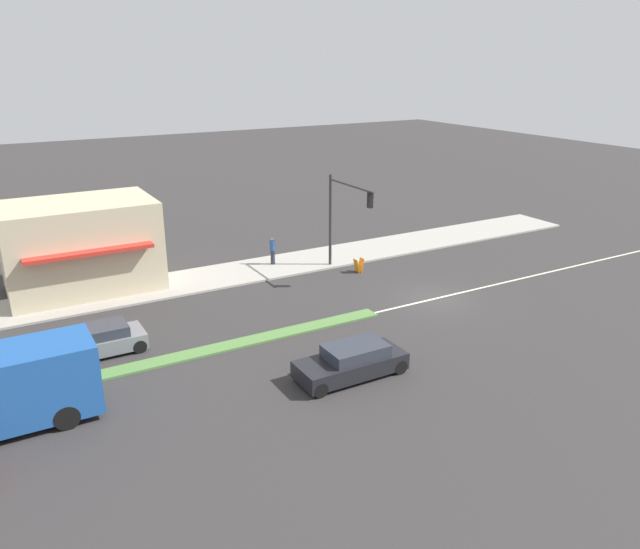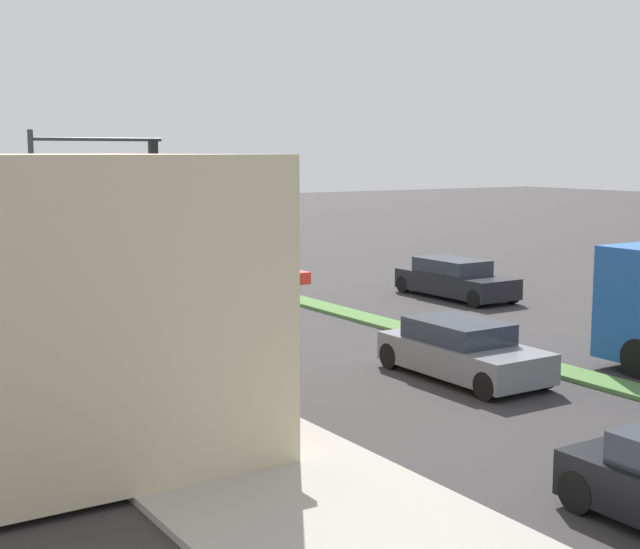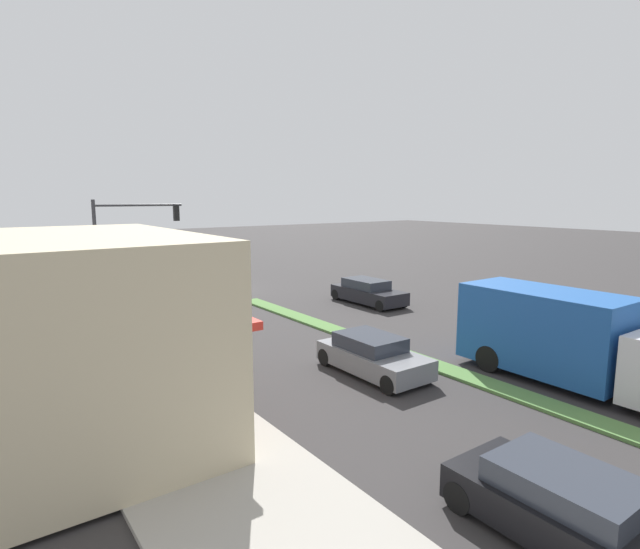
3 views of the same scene
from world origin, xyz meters
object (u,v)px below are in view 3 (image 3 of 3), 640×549
(sedan_dark, at_px, (368,292))
(suv_black, at_px, (574,511))
(delivery_truck, at_px, (571,339))
(suv_grey, at_px, (373,355))
(traffic_signal_main, at_px, (125,235))
(warning_aframe_sign, at_px, (132,297))
(pedestrian, at_px, (72,308))

(sedan_dark, bearing_deg, suv_black, 59.13)
(delivery_truck, distance_m, sedan_dark, 13.13)
(delivery_truck, xyz_separation_m, suv_grey, (4.40, -4.30, -0.85))
(traffic_signal_main, distance_m, sedan_dark, 13.24)
(warning_aframe_sign, relative_size, suv_black, 0.20)
(pedestrian, relative_size, suv_grey, 0.43)
(warning_aframe_sign, height_order, sedan_dark, sedan_dark)
(pedestrian, distance_m, delivery_truck, 19.84)
(traffic_signal_main, relative_size, delivery_truck, 0.75)
(warning_aframe_sign, bearing_deg, suv_black, 91.70)
(delivery_truck, relative_size, suv_grey, 1.87)
(suv_black, xyz_separation_m, sedan_dark, (-10.00, -16.73, 0.03))
(warning_aframe_sign, xyz_separation_m, suv_black, (-0.71, 24.03, 0.19))
(traffic_signal_main, xyz_separation_m, sedan_dark, (-11.12, 6.40, -3.26))
(warning_aframe_sign, distance_m, sedan_dark, 12.97)
(traffic_signal_main, bearing_deg, delivery_truck, 113.43)
(traffic_signal_main, xyz_separation_m, suv_grey, (-3.92, 14.90, -3.28))
(pedestrian, distance_m, sedan_dark, 14.72)
(traffic_signal_main, distance_m, delivery_truck, 21.07)
(pedestrian, bearing_deg, sedan_dark, 166.92)
(pedestrian, relative_size, delivery_truck, 0.23)
(suv_grey, bearing_deg, delivery_truck, 135.63)
(pedestrian, distance_m, suv_black, 20.53)
(traffic_signal_main, relative_size, warning_aframe_sign, 6.69)
(traffic_signal_main, relative_size, sedan_dark, 1.23)
(suv_black, bearing_deg, pedestrian, -77.80)
(delivery_truck, relative_size, sedan_dark, 1.65)
(delivery_truck, height_order, suv_grey, delivery_truck)
(delivery_truck, distance_m, suv_black, 8.25)
(traffic_signal_main, bearing_deg, pedestrian, 43.73)
(pedestrian, xyz_separation_m, sedan_dark, (-14.34, 3.33, -0.39))
(warning_aframe_sign, xyz_separation_m, sedan_dark, (-10.71, 7.30, 0.22))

